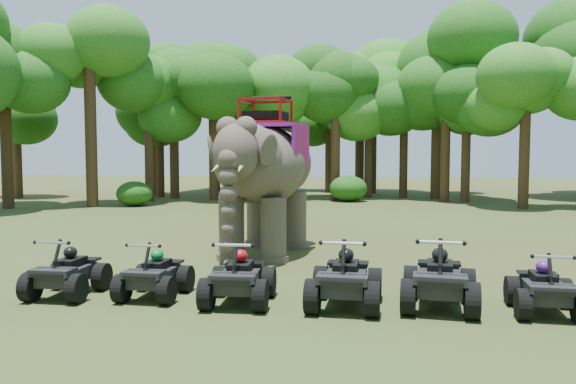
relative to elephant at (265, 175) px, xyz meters
The scene contains 30 objects.
ground 4.15m from the elephant, 74.20° to the right, with size 110.00×110.00×0.00m, color #47381E.
elephant is the anchor object (origin of this frame).
atv_0 6.20m from the elephant, 120.74° to the right, with size 1.17×1.60×1.18m, color black, non-canonical shape.
atv_1 5.43m from the elephant, 104.52° to the right, with size 1.12×1.54×1.14m, color black, non-canonical shape.
atv_2 5.48m from the elephant, 85.09° to the right, with size 1.21×1.67×1.23m, color black, non-canonical shape.
atv_3 5.95m from the elephant, 64.84° to the right, with size 1.29×1.77×1.32m, color black, non-canonical shape.
atv_4 6.71m from the elephant, 50.54° to the right, with size 1.32×1.81×1.34m, color black, non-canonical shape.
atv_5 8.03m from the elephant, 40.92° to the right, with size 1.12×1.54×1.14m, color black, non-canonical shape.
tree_0 18.47m from the elephant, 87.02° to the left, with size 6.06×6.06×8.66m, color #195114, non-canonical shape.
tree_1 21.73m from the elephant, 76.27° to the left, with size 5.11×5.11×7.30m, color #195114, non-canonical shape.
tree_2 19.97m from the elephant, 64.84° to the left, with size 4.93×4.93×7.05m, color #195114, non-canonical shape.
tree_3 18.01m from the elephant, 53.34° to the left, with size 5.20×5.20×7.43m, color #195114, non-canonical shape.
tree_29 19.02m from the elephant, 144.52° to the left, with size 6.35×6.35×9.08m, color #195114, non-canonical shape.
tree_30 16.97m from the elephant, 133.10° to the left, with size 6.95×6.95×9.93m, color #195114, non-canonical shape.
tree_31 18.82m from the elephant, 121.49° to the left, with size 5.06×5.06×7.22m, color #195114, non-canonical shape.
tree_32 18.59m from the elephant, 109.96° to the left, with size 5.36×5.36×7.65m, color #195114, non-canonical shape.
tree_33 19.58m from the elephant, 98.57° to the left, with size 5.35×5.35×7.64m, color #195114, non-canonical shape.
tree_34 21.52m from the elephant, 118.47° to the left, with size 5.41×5.41×7.73m, color #195114, non-canonical shape.
tree_35 20.98m from the elephant, 81.96° to the left, with size 4.90×4.90×7.00m, color #195114, non-canonical shape.
tree_37 25.28m from the elephant, 71.65° to the left, with size 5.70×5.70×8.14m, color #195114, non-canonical shape.
tree_38 22.47m from the elephant, 83.96° to the left, with size 6.72×6.72×9.60m, color #195114, non-canonical shape.
tree_39 19.68m from the elephant, 68.00° to the left, with size 5.67×5.67×8.10m, color #195114, non-canonical shape.
tree_40 25.45m from the elephant, 137.86° to the left, with size 5.03×5.03×7.19m, color #195114, non-canonical shape.
tree_41 26.11m from the elephant, 108.29° to the left, with size 6.80×6.80×9.72m, color #195114, non-canonical shape.
tree_42 24.70m from the elephant, 82.50° to the left, with size 7.25×7.25×10.36m, color #195114, non-canonical shape.
tree_43 20.61m from the elephant, 116.36° to the left, with size 6.39×6.39×9.13m, color #195114, non-canonical shape.
tree_44 24.85m from the elephant, 89.72° to the left, with size 4.97×4.97×7.10m, color #195114, non-canonical shape.
tree_45 26.09m from the elephant, 96.53° to the left, with size 4.95×4.95×7.07m, color #195114, non-canonical shape.
tree_47 23.51m from the elephant, 118.50° to the left, with size 5.11×5.11×7.30m, color #195114, non-canonical shape.
tree_48 21.58m from the elephant, 70.77° to the left, with size 6.98×6.98×9.97m, color #195114, non-canonical shape.
Camera 1 is at (1.85, -12.04, 2.83)m, focal length 35.00 mm.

